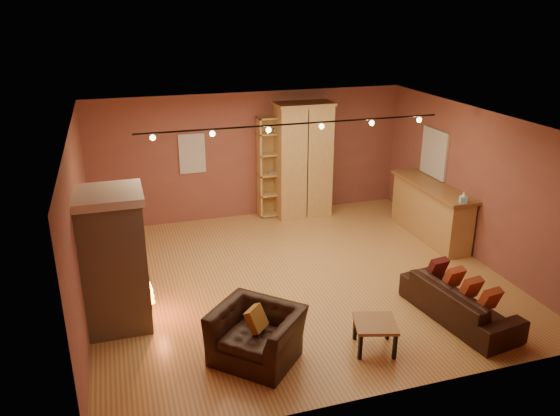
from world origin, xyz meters
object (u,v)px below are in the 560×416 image
object	(u,v)px
armoire	(303,160)
bar_counter	(430,211)
fireplace	(115,260)
bookcase	(278,165)
loveseat	(460,296)
coffee_table	(375,326)
armchair	(256,327)

from	to	relation	value
armoire	bar_counter	size ratio (longest dim) A/B	1.09
fireplace	bookcase	size ratio (longest dim) A/B	0.93
loveseat	coffee_table	xyz separation A→B (m)	(-1.60, -0.34, -0.03)
bookcase	armchair	world-z (taller)	bookcase
fireplace	bar_counter	bearing A→B (deg)	13.67
loveseat	fireplace	bearing A→B (deg)	65.70
bar_counter	coffee_table	world-z (taller)	bar_counter
loveseat	armchair	distance (m)	3.23
armchair	coffee_table	distance (m)	1.66
bookcase	loveseat	xyz separation A→B (m)	(1.34, -5.14, -0.76)
fireplace	bar_counter	xyz separation A→B (m)	(6.24, 1.52, -0.48)
armchair	coffee_table	world-z (taller)	armchair
armchair	loveseat	bearing A→B (deg)	44.46
bar_counter	armchair	distance (m)	5.39
armoire	bar_counter	bearing A→B (deg)	-43.85
fireplace	coffee_table	world-z (taller)	fireplace
bookcase	armchair	bearing A→B (deg)	-109.99
fireplace	bookcase	distance (m)	5.20
loveseat	armoire	bearing A→B (deg)	0.87
bookcase	loveseat	bearing A→B (deg)	-75.38
coffee_table	fireplace	bearing A→B (deg)	152.68
armoire	bar_counter	world-z (taller)	armoire
fireplace	armchair	size ratio (longest dim) A/B	1.61
coffee_table	loveseat	bearing A→B (deg)	11.85
armoire	bookcase	bearing A→B (deg)	158.49
armoire	fireplace	bearing A→B (deg)	-139.72
bookcase	armoire	xyz separation A→B (m)	(0.53, -0.21, 0.13)
bookcase	bar_counter	bearing A→B (deg)	-40.24
bookcase	coffee_table	bearing A→B (deg)	-92.68
fireplace	armoire	world-z (taller)	armoire
armoire	coffee_table	xyz separation A→B (m)	(-0.78, -5.26, -0.92)
bookcase	armoire	world-z (taller)	armoire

